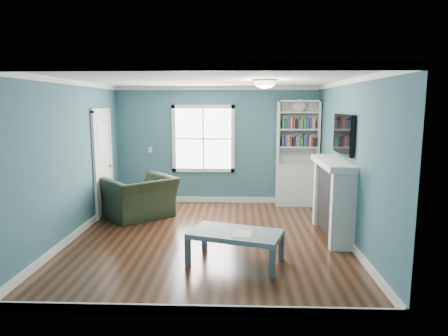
{
  "coord_description": "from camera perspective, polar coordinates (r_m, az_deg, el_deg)",
  "views": [
    {
      "loc": [
        0.49,
        -6.38,
        2.2
      ],
      "look_at": [
        0.24,
        0.4,
        1.12
      ],
      "focal_mm": 32.0,
      "sensor_mm": 36.0,
      "label": 1
    }
  ],
  "objects": [
    {
      "name": "door",
      "position": [
        8.32,
        -16.93,
        0.84
      ],
      "size": [
        0.12,
        0.98,
        2.17
      ],
      "color": "silver",
      "rests_on": "ground"
    },
    {
      "name": "trim",
      "position": [
        6.47,
        -2.24,
        0.44
      ],
      "size": [
        4.5,
        5.0,
        2.6
      ],
      "color": "white",
      "rests_on": "ground"
    },
    {
      "name": "recliner",
      "position": [
        8.01,
        -11.97,
        -3.15
      ],
      "size": [
        1.45,
        1.42,
        1.08
      ],
      "primitive_type": "imported",
      "rotation": [
        0.0,
        0.0,
        -2.41
      ],
      "color": "black",
      "rests_on": "ground"
    },
    {
      "name": "window",
      "position": [
        8.93,
        -2.97,
        4.19
      ],
      "size": [
        1.4,
        0.06,
        1.5
      ],
      "color": "white",
      "rests_on": "room_walls"
    },
    {
      "name": "paper_sheet",
      "position": [
        5.53,
        2.6,
        -9.36
      ],
      "size": [
        0.28,
        0.34,
        0.0
      ],
      "primitive_type": "cube",
      "rotation": [
        0.0,
        0.0,
        -0.12
      ],
      "color": "white",
      "rests_on": "coffee_table"
    },
    {
      "name": "tv",
      "position": [
        6.82,
        16.7,
        4.64
      ],
      "size": [
        0.06,
        1.1,
        0.65
      ],
      "primitive_type": "cube",
      "color": "black",
      "rests_on": "fireplace"
    },
    {
      "name": "coffee_table",
      "position": [
        5.64,
        1.66,
        -9.64
      ],
      "size": [
        1.4,
        1.02,
        0.46
      ],
      "rotation": [
        0.0,
        0.0,
        -0.3
      ],
      "color": "#495058",
      "rests_on": "ground"
    },
    {
      "name": "floor",
      "position": [
        6.77,
        -2.18,
        -9.96
      ],
      "size": [
        5.0,
        5.0,
        0.0
      ],
      "primitive_type": "plane",
      "color": "black",
      "rests_on": "ground"
    },
    {
      "name": "bookshelf",
      "position": [
        8.87,
        10.39,
        0.6
      ],
      "size": [
        0.9,
        0.35,
        2.31
      ],
      "color": "silver",
      "rests_on": "ground"
    },
    {
      "name": "fireplace",
      "position": [
        6.95,
        15.32,
        -4.32
      ],
      "size": [
        0.44,
        1.58,
        1.3
      ],
      "color": "black",
      "rests_on": "ground"
    },
    {
      "name": "light_switch",
      "position": [
        9.14,
        -10.48,
        2.59
      ],
      "size": [
        0.08,
        0.01,
        0.12
      ],
      "primitive_type": "cube",
      "color": "white",
      "rests_on": "room_walls"
    },
    {
      "name": "room_walls",
      "position": [
        6.43,
        -2.26,
        3.48
      ],
      "size": [
        5.0,
        5.0,
        5.0
      ],
      "color": "#3B6272",
      "rests_on": "ground"
    },
    {
      "name": "ceiling_fixture",
      "position": [
        6.5,
        5.86,
        12.04
      ],
      "size": [
        0.38,
        0.38,
        0.15
      ],
      "color": "white",
      "rests_on": "room_walls"
    }
  ]
}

